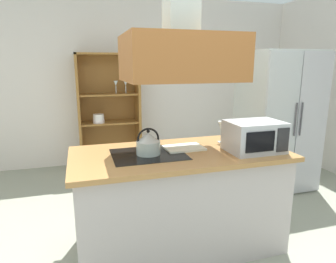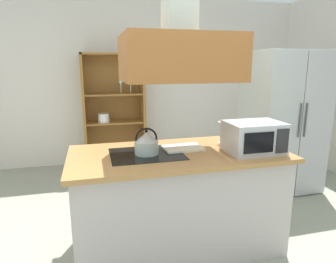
% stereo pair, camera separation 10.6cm
% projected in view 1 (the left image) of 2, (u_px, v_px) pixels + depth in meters
% --- Properties ---
extents(wall_back, '(6.00, 0.12, 2.70)m').
position_uv_depth(wall_back, '(124.00, 81.00, 4.90)').
color(wall_back, silver).
rests_on(wall_back, ground).
extents(kitchen_island, '(1.83, 0.88, 0.90)m').
position_uv_depth(kitchen_island, '(179.00, 200.00, 2.63)').
color(kitchen_island, '#B7ADAB').
rests_on(kitchen_island, ground).
extents(range_hood, '(0.90, 0.70, 1.20)m').
position_uv_depth(range_hood, '(181.00, 44.00, 2.33)').
color(range_hood, '#A3602D').
extents(refrigerator, '(0.90, 0.78, 1.80)m').
position_uv_depth(refrigerator, '(277.00, 121.00, 3.89)').
color(refrigerator, '#B8C0BA').
rests_on(refrigerator, ground).
extents(dish_cabinet, '(0.96, 0.40, 1.80)m').
position_uv_depth(dish_cabinet, '(109.00, 117.00, 4.74)').
color(dish_cabinet, olive).
rests_on(dish_cabinet, ground).
extents(kettle, '(0.20, 0.20, 0.22)m').
position_uv_depth(kettle, '(148.00, 143.00, 2.43)').
color(kettle, '#B0C2BC').
rests_on(kettle, kitchen_island).
extents(cutting_board, '(0.35, 0.25, 0.02)m').
position_uv_depth(cutting_board, '(184.00, 148.00, 2.61)').
color(cutting_board, white).
rests_on(cutting_board, kitchen_island).
extents(microwave, '(0.46, 0.35, 0.26)m').
position_uv_depth(microwave, '(254.00, 136.00, 2.52)').
color(microwave, '#B7BABF').
rests_on(microwave, kitchen_island).
extents(wine_glass_on_counter, '(0.08, 0.08, 0.21)m').
position_uv_depth(wine_glass_on_counter, '(222.00, 127.00, 2.79)').
color(wine_glass_on_counter, silver).
rests_on(wine_glass_on_counter, kitchen_island).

